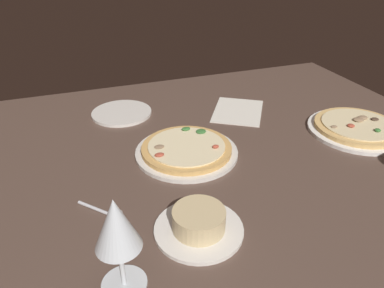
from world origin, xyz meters
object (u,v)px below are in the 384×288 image
object	(u,v)px
pizza_main	(187,150)
ramekin_on_saucer	(199,223)
paper_menu	(238,111)
wine_glass_far	(116,227)
spoon	(109,214)
pizza_side	(357,128)
side_plate	(122,113)

from	to	relation	value
pizza_main	ramekin_on_saucer	world-z (taller)	ramekin_on_saucer
pizza_main	paper_menu	size ratio (longest dim) A/B	1.35
pizza_main	wine_glass_far	bearing A→B (deg)	56.85
spoon	paper_menu	bearing A→B (deg)	-142.28
paper_menu	spoon	world-z (taller)	spoon
ramekin_on_saucer	spoon	world-z (taller)	ramekin_on_saucer
paper_menu	spoon	xyz separation A→B (cm)	(46.42, 35.90, 0.31)
pizza_side	ramekin_on_saucer	xyz separation A→B (cm)	(57.15, 22.40, 0.77)
ramekin_on_saucer	pizza_main	bearing A→B (deg)	-104.37
paper_menu	spoon	size ratio (longest dim) A/B	2.03
pizza_side	spoon	world-z (taller)	pizza_side
side_plate	paper_menu	size ratio (longest dim) A/B	0.96
ramekin_on_saucer	wine_glass_far	distance (cm)	20.29
side_plate	wine_glass_far	bearing A→B (deg)	80.07
wine_glass_far	paper_menu	xyz separation A→B (cm)	(-46.64, -53.57, -12.32)
side_plate	paper_menu	world-z (taller)	side_plate
pizza_side	side_plate	world-z (taller)	pizza_side
spoon	ramekin_on_saucer	bearing A→B (deg)	146.43
pizza_side	paper_menu	bearing A→B (deg)	-42.21
ramekin_on_saucer	pizza_side	bearing A→B (deg)	-158.59
wine_glass_far	pizza_main	bearing A→B (deg)	-123.15
pizza_main	pizza_side	size ratio (longest dim) A/B	0.96
wine_glass_far	paper_menu	bearing A→B (deg)	-131.05
ramekin_on_saucer	paper_menu	xyz separation A→B (cm)	(-30.94, -46.17, -1.81)
side_plate	spoon	world-z (taller)	spoon
pizza_side	wine_glass_far	xyz separation A→B (cm)	(72.85, 29.80, 11.29)
wine_glass_far	spoon	bearing A→B (deg)	-90.72
pizza_side	side_plate	bearing A→B (deg)	-29.20
wine_glass_far	side_plate	size ratio (longest dim) A/B	0.94
paper_menu	pizza_main	bearing A→B (deg)	70.67
pizza_main	paper_menu	xyz separation A→B (cm)	(-23.92, -18.78, -1.04)
pizza_side	ramekin_on_saucer	size ratio (longest dim) A/B	1.59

